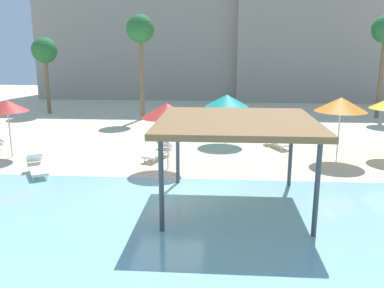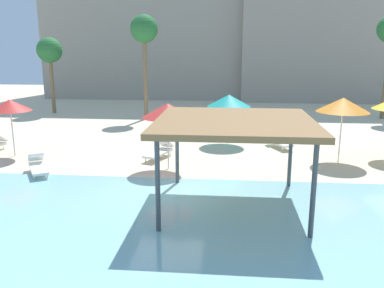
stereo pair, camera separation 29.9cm
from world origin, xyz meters
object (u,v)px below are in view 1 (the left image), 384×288
Objects in this scene: lounge_chair_3 at (159,151)px; palm_tree_2 at (45,52)px; beach_umbrella_teal_6 at (227,101)px; beach_umbrella_red_4 at (7,106)px; beach_umbrella_red_1 at (167,111)px; palm_tree_0 at (140,32)px; shade_pavilion at (237,124)px; lounge_chair_2 at (37,167)px; beach_umbrella_orange_0 at (341,104)px; lounge_chair_1 at (276,140)px.

lounge_chair_3 is 0.35× the size of palm_tree_2.
beach_umbrella_red_4 is at bearing -160.93° from beach_umbrella_teal_6.
beach_umbrella_red_1 is at bearing -117.46° from beach_umbrella_teal_6.
palm_tree_0 reaches higher than beach_umbrella_red_1.
lounge_chair_2 is at bearing 160.82° from shade_pavilion.
beach_umbrella_red_4 is 11.90m from palm_tree_0.
beach_umbrella_teal_6 is 4.88m from lounge_chair_3.
beach_umbrella_red_4 is (-14.96, -0.48, -0.14)m from beach_umbrella_orange_0.
lounge_chair_2 and lounge_chair_3 have the same top height.
beach_umbrella_red_4 is 1.35× the size of lounge_chair_1.
beach_umbrella_red_1 is (-2.68, 3.93, -0.21)m from shade_pavilion.
palm_tree_0 reaches higher than lounge_chair_1.
shade_pavilion reaches higher than lounge_chair_3.
shade_pavilion is at bearing -27.31° from beach_umbrella_red_4.
shade_pavilion is 1.68× the size of beach_umbrella_orange_0.
beach_umbrella_red_4 reaches higher than beach_umbrella_teal_6.
beach_umbrella_red_1 is 6.93m from lounge_chair_1.
beach_umbrella_red_1 is (-7.45, -1.81, -0.07)m from beach_umbrella_orange_0.
beach_umbrella_red_4 is at bearing -168.67° from lounge_chair_2.
beach_umbrella_red_4 is at bearing -178.15° from beach_umbrella_orange_0.
beach_umbrella_red_1 is at bearing 41.19° from lounge_chair_3.
beach_umbrella_red_4 is 1.03× the size of beach_umbrella_teal_6.
beach_umbrella_red_4 is at bearing -99.87° from lounge_chair_1.
shade_pavilion is 8.73m from beach_umbrella_teal_6.
beach_umbrella_orange_0 is 1.03× the size of beach_umbrella_red_1.
beach_umbrella_red_1 is at bearing 71.59° from lounge_chair_2.
beach_umbrella_red_1 is 1.44× the size of lounge_chair_2.
shade_pavilion is 0.67× the size of palm_tree_0.
palm_tree_0 is at bearing 105.86° from beach_umbrella_red_1.
beach_umbrella_orange_0 reaches higher than beach_umbrella_teal_6.
beach_umbrella_red_1 is 7.63m from beach_umbrella_red_4.
beach_umbrella_orange_0 is 1.10× the size of beach_umbrella_teal_6.
beach_umbrella_red_4 is 0.37× the size of palm_tree_0.
lounge_chair_3 is at bearing -178.46° from beach_umbrella_orange_0.
palm_tree_0 reaches higher than palm_tree_2.
palm_tree_0 is (-10.82, 10.07, 3.48)m from beach_umbrella_orange_0.
beach_umbrella_red_4 is at bearing 152.69° from shade_pavilion.
beach_umbrella_teal_6 is at bearing -125.13° from lounge_chair_1.
lounge_chair_1 is 1.03× the size of lounge_chair_2.
palm_tree_0 reaches higher than lounge_chair_3.
beach_umbrella_orange_0 reaches higher than lounge_chair_2.
beach_umbrella_red_1 reaches higher than beach_umbrella_teal_6.
palm_tree_2 is (-7.71, 1.97, -1.36)m from palm_tree_0.
lounge_chair_2 is 0.27× the size of palm_tree_0.
shade_pavilion is 1.85× the size of beach_umbrella_teal_6.
palm_tree_0 is (1.77, 13.10, 5.69)m from lounge_chair_2.
palm_tree_0 reaches higher than lounge_chair_2.
beach_umbrella_orange_0 is at bearing 1.85° from beach_umbrella_red_4.
lounge_chair_3 is (-8.09, -0.22, -2.21)m from beach_umbrella_orange_0.
beach_umbrella_orange_0 is 1.44× the size of lounge_chair_3.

